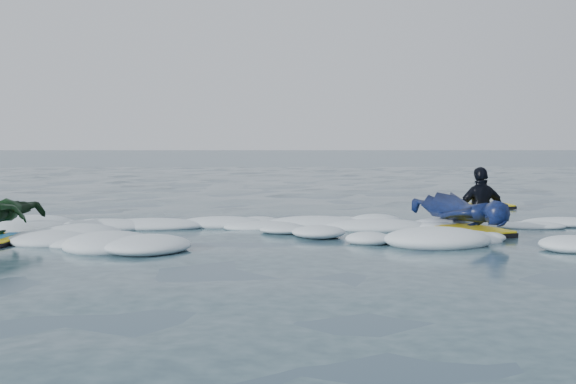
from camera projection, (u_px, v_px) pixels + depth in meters
name	position (u px, v px, depth m)	size (l,w,h in m)	color
ground	(291.00, 245.00, 8.23)	(120.00, 120.00, 0.00)	#1C3744
foam_band	(290.00, 233.00, 9.26)	(12.00, 3.10, 0.30)	white
prone_woman_unit	(463.00, 213.00, 9.32)	(1.23, 1.92, 0.47)	black
prone_child_unit	(5.00, 220.00, 8.53)	(0.83, 1.34, 0.49)	black
waiting_rider_unit	(481.00, 212.00, 12.33)	(1.10, 0.69, 1.57)	black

